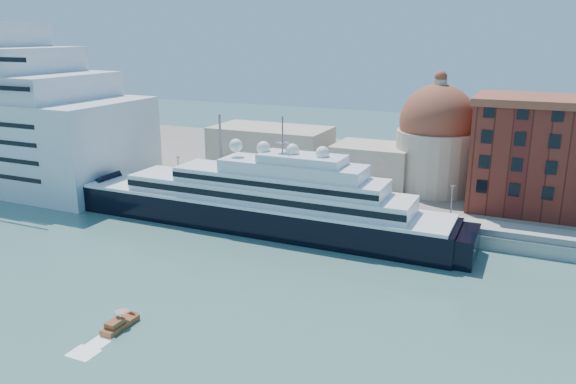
% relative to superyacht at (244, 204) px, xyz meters
% --- Properties ---
extents(ground, '(400.00, 400.00, 0.00)m').
position_rel_superyacht_xyz_m(ground, '(8.82, -23.00, -4.56)').
color(ground, '#3A6564').
rests_on(ground, ground).
extents(quay, '(180.00, 10.00, 2.50)m').
position_rel_superyacht_xyz_m(quay, '(8.82, 11.00, -3.31)').
color(quay, gray).
rests_on(quay, ground).
extents(land, '(260.00, 72.00, 2.00)m').
position_rel_superyacht_xyz_m(land, '(8.82, 52.00, -3.56)').
color(land, slate).
rests_on(land, ground).
extents(quay_fence, '(180.00, 0.10, 1.20)m').
position_rel_superyacht_xyz_m(quay_fence, '(8.82, 6.50, -1.46)').
color(quay_fence, slate).
rests_on(quay_fence, quay).
extents(superyacht, '(88.36, 12.25, 26.41)m').
position_rel_superyacht_xyz_m(superyacht, '(0.00, 0.00, 0.00)').
color(superyacht, black).
rests_on(superyacht, ground).
extents(service_barge, '(12.95, 5.57, 2.83)m').
position_rel_superyacht_xyz_m(service_barge, '(-40.69, -1.70, -3.74)').
color(service_barge, white).
rests_on(service_barge, ground).
extents(water_taxi, '(1.92, 5.72, 2.71)m').
position_rel_superyacht_xyz_m(water_taxi, '(4.58, -42.81, -3.91)').
color(water_taxi, brown).
rests_on(water_taxi, ground).
extents(church, '(66.00, 18.00, 25.50)m').
position_rel_superyacht_xyz_m(church, '(15.21, 34.72, 6.35)').
color(church, beige).
rests_on(church, land).
extents(lamp_posts, '(120.80, 2.40, 18.00)m').
position_rel_superyacht_xyz_m(lamp_posts, '(-3.85, 9.27, 5.28)').
color(lamp_posts, slate).
rests_on(lamp_posts, quay).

